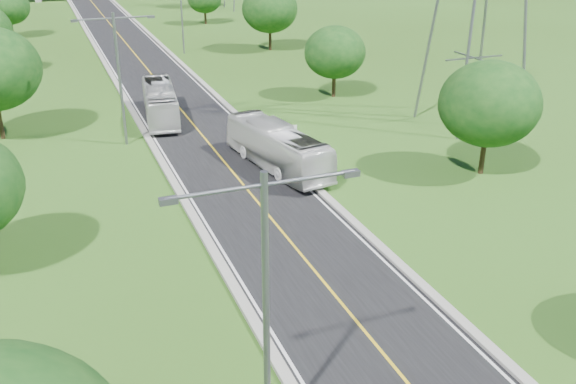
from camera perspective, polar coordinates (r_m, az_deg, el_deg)
name	(u,v)px	position (r m, az deg, el deg)	size (l,w,h in m)	color
ground	(165,91)	(66.71, -10.85, 8.79)	(260.00, 260.00, 0.00)	#2C4A15
road	(154,78)	(72.44, -11.78, 9.91)	(8.00, 150.00, 0.06)	black
curb_left	(115,80)	(71.88, -15.16, 9.55)	(0.50, 150.00, 0.22)	gray
curb_right	(193,74)	(73.21, -8.47, 10.35)	(0.50, 150.00, 0.22)	gray
speed_limit_sign	(293,135)	(47.20, 0.48, 5.10)	(0.55, 0.09, 2.40)	slate
streetlight_near_left	(266,296)	(19.63, -1.98, -9.22)	(5.90, 0.25, 10.00)	slate
streetlight_mid_left	(119,69)	(50.05, -14.82, 10.56)	(5.90, 0.25, 10.00)	slate
streetlight_far_right	(181,6)	(84.11, -9.48, 16.04)	(5.90, 0.25, 10.00)	slate
tree_le	(8,7)	(102.40, -23.62, 14.86)	(5.88, 5.88, 6.84)	black
tree_rb	(489,104)	(44.85, 17.47, 7.49)	(6.72, 6.72, 7.82)	black
tree_rc	(335,52)	(62.74, 4.18, 12.29)	(5.88, 5.88, 6.84)	black
tree_rd	(270,9)	(85.26, -1.63, 15.97)	(7.14, 7.14, 8.30)	black
bus_outbound	(278,147)	(44.69, -0.93, 3.99)	(2.56, 10.94, 3.05)	silver
bus_inbound	(160,102)	(56.93, -11.31, 7.84)	(2.51, 10.72, 2.98)	silver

